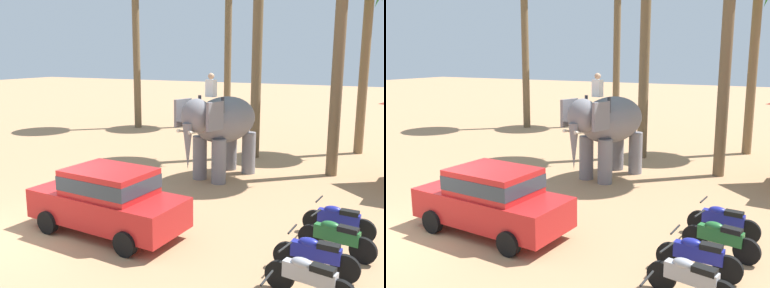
# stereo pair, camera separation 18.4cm
# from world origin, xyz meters

# --- Properties ---
(ground_plane) EXTENTS (120.00, 120.00, 0.00)m
(ground_plane) POSITION_xyz_m (0.00, 0.00, 0.00)
(ground_plane) COLOR tan
(car_sedan_foreground) EXTENTS (4.20, 2.07, 1.70)m
(car_sedan_foreground) POSITION_xyz_m (1.43, 0.91, 0.93)
(car_sedan_foreground) COLOR red
(car_sedan_foreground) RESTS_ON ground
(elephant_with_mahout) EXTENTS (2.37, 4.01, 3.88)m
(elephant_with_mahout) POSITION_xyz_m (1.81, 7.06, 1.99)
(elephant_with_mahout) COLOR slate
(elephant_with_mahout) RESTS_ON ground
(motorcycle_mid_row) EXTENTS (1.79, 0.57, 0.94)m
(motorcycle_mid_row) POSITION_xyz_m (6.72, 0.09, 0.46)
(motorcycle_mid_row) COLOR black
(motorcycle_mid_row) RESTS_ON ground
(motorcycle_fourth_in_row) EXTENTS (1.80, 0.55, 0.94)m
(motorcycle_fourth_in_row) POSITION_xyz_m (6.61, 1.10, 0.46)
(motorcycle_fourth_in_row) COLOR black
(motorcycle_fourth_in_row) RESTS_ON ground
(motorcycle_far_in_row) EXTENTS (1.79, 0.56, 0.94)m
(motorcycle_far_in_row) POSITION_xyz_m (6.83, 2.23, 0.46)
(motorcycle_far_in_row) COLOR black
(motorcycle_far_in_row) RESTS_ON ground
(motorcycle_end_of_row) EXTENTS (1.80, 0.55, 0.94)m
(motorcycle_end_of_row) POSITION_xyz_m (6.69, 3.33, 0.46)
(motorcycle_end_of_row) COLOR black
(motorcycle_end_of_row) RESTS_ON ground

